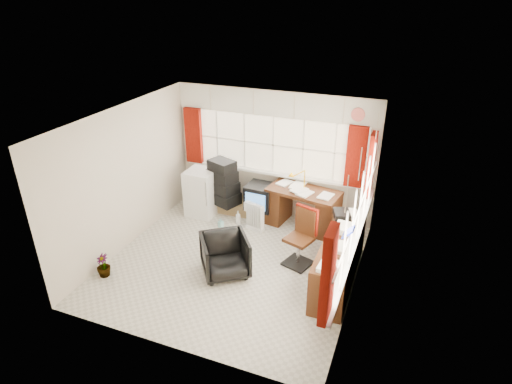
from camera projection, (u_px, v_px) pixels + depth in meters
ground at (233, 263)px, 7.24m from camera, size 4.00×4.00×0.00m
room_walls at (231, 183)px, 6.58m from camera, size 4.00×4.00×4.00m
window_back at (272, 170)px, 8.45m from camera, size 3.70×0.12×3.60m
window_right at (354, 238)px, 6.19m from camera, size 0.12×3.70×3.60m
curtains at (305, 172)px, 7.07m from camera, size 3.83×3.83×1.15m
overhead_cabinets at (312, 125)px, 6.75m from camera, size 3.98×3.98×0.48m
desk at (303, 207)px, 8.14m from camera, size 1.44×0.87×0.82m
desk_lamp at (305, 176)px, 7.91m from camera, size 0.15×0.12×0.40m
task_chair at (303, 234)px, 7.05m from camera, size 0.53×0.55×1.01m
office_chair at (225, 256)px, 6.85m from camera, size 1.01×1.02×0.67m
radiator at (255, 219)px, 8.12m from camera, size 0.39×0.25×0.55m
credenza at (339, 259)px, 6.67m from camera, size 0.50×2.00×0.85m
file_tray at (342, 214)px, 7.10m from camera, size 0.35×0.40×0.11m
tv_bench at (243, 206)px, 8.81m from camera, size 1.40×0.50×0.25m
crt_tv at (260, 196)px, 8.39m from camera, size 0.56×0.53×0.49m
hifi_stack at (223, 184)px, 8.53m from camera, size 0.78×0.64×0.91m
mini_fridge at (202, 193)px, 8.60m from camera, size 0.57×0.58×0.95m
spray_bottle_a at (238, 218)px, 8.35m from camera, size 0.13×0.14×0.28m
spray_bottle_b at (221, 223)px, 8.25m from camera, size 0.11×0.12×0.19m
flower_vase at (103, 265)px, 6.84m from camera, size 0.28×0.28×0.40m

